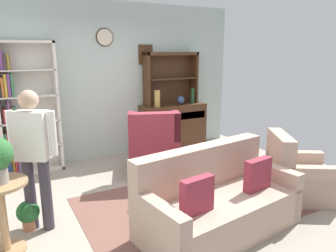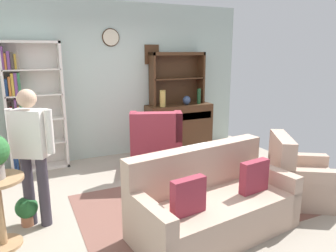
{
  "view_description": "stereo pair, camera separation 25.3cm",
  "coord_description": "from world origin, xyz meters",
  "px_view_note": "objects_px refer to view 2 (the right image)",
  "views": [
    {
      "loc": [
        -1.91,
        -3.48,
        1.95
      ],
      "look_at": [
        0.1,
        0.2,
        0.95
      ],
      "focal_mm": 33.92,
      "sensor_mm": 36.0,
      "label": 1
    },
    {
      "loc": [
        -1.68,
        -3.59,
        1.95
      ],
      "look_at": [
        0.1,
        0.2,
        0.95
      ],
      "focal_mm": 33.92,
      "sensor_mm": 36.0,
      "label": 2
    }
  ],
  "objects_px": {
    "sideboard": "(179,125)",
    "bookshelf": "(30,107)",
    "potted_plant_small": "(27,209)",
    "coffee_table": "(181,178)",
    "vase_tall": "(163,98)",
    "wingback_chair": "(156,151)",
    "armchair_floral": "(299,180)",
    "couch_floral": "(212,204)",
    "book_stack": "(175,173)",
    "vase_round": "(187,100)",
    "bottle_wine": "(199,96)",
    "sideboard_hutch": "(177,71)",
    "person_reading": "(32,149)"
  },
  "relations": [
    {
      "from": "sideboard_hutch",
      "to": "vase_tall",
      "type": "relative_size",
      "value": 3.56
    },
    {
      "from": "vase_tall",
      "to": "vase_round",
      "type": "bearing_deg",
      "value": 1.49
    },
    {
      "from": "couch_floral",
      "to": "book_stack",
      "type": "height_order",
      "value": "couch_floral"
    },
    {
      "from": "vase_round",
      "to": "couch_floral",
      "type": "xyz_separation_m",
      "value": [
        -1.16,
        -2.72,
        -0.69
      ]
    },
    {
      "from": "armchair_floral",
      "to": "book_stack",
      "type": "height_order",
      "value": "armchair_floral"
    },
    {
      "from": "bookshelf",
      "to": "vase_tall",
      "type": "bearing_deg",
      "value": -4.13
    },
    {
      "from": "bottle_wine",
      "to": "person_reading",
      "type": "height_order",
      "value": "person_reading"
    },
    {
      "from": "potted_plant_small",
      "to": "book_stack",
      "type": "xyz_separation_m",
      "value": [
        1.72,
        -0.31,
        0.25
      ]
    },
    {
      "from": "armchair_floral",
      "to": "wingback_chair",
      "type": "bearing_deg",
      "value": 128.83
    },
    {
      "from": "sideboard",
      "to": "armchair_floral",
      "type": "distance_m",
      "value": 2.71
    },
    {
      "from": "couch_floral",
      "to": "wingback_chair",
      "type": "height_order",
      "value": "wingback_chair"
    },
    {
      "from": "couch_floral",
      "to": "potted_plant_small",
      "type": "relative_size",
      "value": 5.57
    },
    {
      "from": "vase_tall",
      "to": "book_stack",
      "type": "height_order",
      "value": "vase_tall"
    },
    {
      "from": "sideboard_hutch",
      "to": "wingback_chair",
      "type": "xyz_separation_m",
      "value": [
        -0.93,
        -1.1,
        -1.18
      ]
    },
    {
      "from": "wingback_chair",
      "to": "coffee_table",
      "type": "height_order",
      "value": "wingback_chair"
    },
    {
      "from": "potted_plant_small",
      "to": "coffee_table",
      "type": "height_order",
      "value": "coffee_table"
    },
    {
      "from": "vase_round",
      "to": "couch_floral",
      "type": "height_order",
      "value": "vase_round"
    },
    {
      "from": "sideboard",
      "to": "potted_plant_small",
      "type": "distance_m",
      "value": 3.4
    },
    {
      "from": "couch_floral",
      "to": "book_stack",
      "type": "bearing_deg",
      "value": 99.81
    },
    {
      "from": "bookshelf",
      "to": "coffee_table",
      "type": "height_order",
      "value": "bookshelf"
    },
    {
      "from": "book_stack",
      "to": "potted_plant_small",
      "type": "bearing_deg",
      "value": 169.67
    },
    {
      "from": "vase_round",
      "to": "coffee_table",
      "type": "bearing_deg",
      "value": -120.1
    },
    {
      "from": "book_stack",
      "to": "bottle_wine",
      "type": "bearing_deg",
      "value": 52.97
    },
    {
      "from": "couch_floral",
      "to": "person_reading",
      "type": "relative_size",
      "value": 1.22
    },
    {
      "from": "vase_round",
      "to": "armchair_floral",
      "type": "distance_m",
      "value": 2.71
    },
    {
      "from": "wingback_chair",
      "to": "person_reading",
      "type": "bearing_deg",
      "value": -155.29
    },
    {
      "from": "couch_floral",
      "to": "bottle_wine",
      "type": "bearing_deg",
      "value": 62.32
    },
    {
      "from": "person_reading",
      "to": "vase_tall",
      "type": "bearing_deg",
      "value": 36.63
    },
    {
      "from": "vase_tall",
      "to": "potted_plant_small",
      "type": "height_order",
      "value": "vase_tall"
    },
    {
      "from": "sideboard_hutch",
      "to": "vase_tall",
      "type": "xyz_separation_m",
      "value": [
        -0.39,
        -0.19,
        -0.49
      ]
    },
    {
      "from": "armchair_floral",
      "to": "coffee_table",
      "type": "xyz_separation_m",
      "value": [
        -1.46,
        0.58,
        0.06
      ]
    },
    {
      "from": "coffee_table",
      "to": "sideboard",
      "type": "bearing_deg",
      "value": 63.49
    },
    {
      "from": "bookshelf",
      "to": "vase_tall",
      "type": "relative_size",
      "value": 6.79
    },
    {
      "from": "coffee_table",
      "to": "book_stack",
      "type": "relative_size",
      "value": 3.91
    },
    {
      "from": "bookshelf",
      "to": "sideboard_hutch",
      "type": "xyz_separation_m",
      "value": [
        2.68,
        0.02,
        0.5
      ]
    },
    {
      "from": "sideboard_hutch",
      "to": "person_reading",
      "type": "xyz_separation_m",
      "value": [
        -2.74,
        -1.94,
        -0.65
      ]
    },
    {
      "from": "sideboard",
      "to": "book_stack",
      "type": "height_order",
      "value": "sideboard"
    },
    {
      "from": "vase_round",
      "to": "wingback_chair",
      "type": "height_order",
      "value": "vase_round"
    },
    {
      "from": "vase_tall",
      "to": "sideboard",
      "type": "bearing_deg",
      "value": 11.63
    },
    {
      "from": "coffee_table",
      "to": "wingback_chair",
      "type": "bearing_deg",
      "value": 84.0
    },
    {
      "from": "vase_round",
      "to": "potted_plant_small",
      "type": "relative_size",
      "value": 0.5
    },
    {
      "from": "wingback_chair",
      "to": "book_stack",
      "type": "distance_m",
      "value": 1.15
    },
    {
      "from": "wingback_chair",
      "to": "armchair_floral",
      "type": "bearing_deg",
      "value": -51.17
    },
    {
      "from": "bookshelf",
      "to": "sideboard",
      "type": "distance_m",
      "value": 2.73
    },
    {
      "from": "vase_round",
      "to": "bottle_wine",
      "type": "distance_m",
      "value": 0.27
    },
    {
      "from": "bookshelf",
      "to": "bottle_wine",
      "type": "height_order",
      "value": "bookshelf"
    },
    {
      "from": "bookshelf",
      "to": "book_stack",
      "type": "height_order",
      "value": "bookshelf"
    },
    {
      "from": "sideboard",
      "to": "bookshelf",
      "type": "bearing_deg",
      "value": 178.18
    },
    {
      "from": "sideboard_hutch",
      "to": "vase_round",
      "type": "height_order",
      "value": "sideboard_hutch"
    },
    {
      "from": "vase_tall",
      "to": "wingback_chair",
      "type": "bearing_deg",
      "value": -120.4
    }
  ]
}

